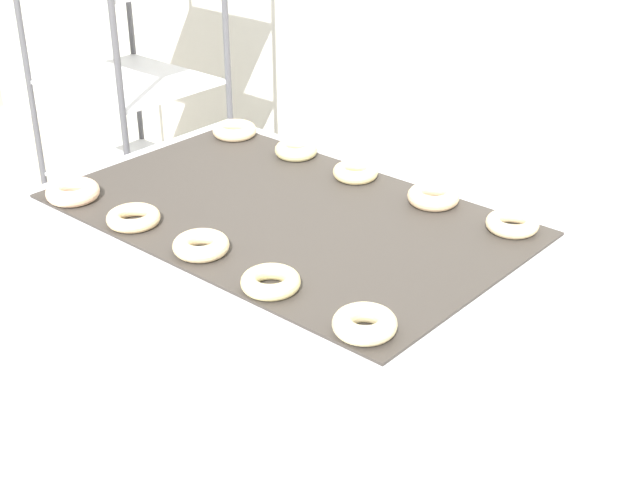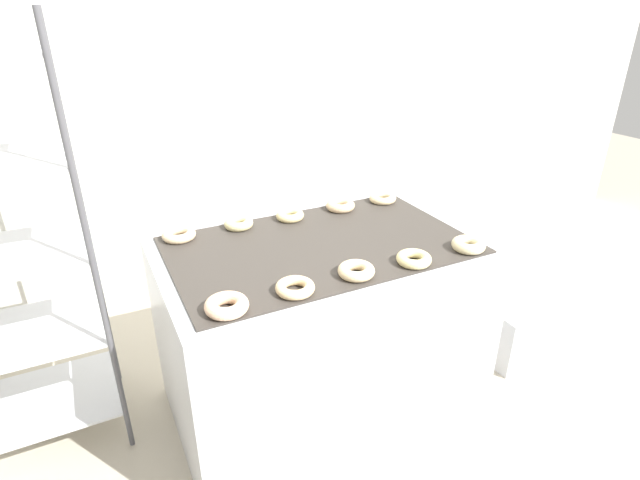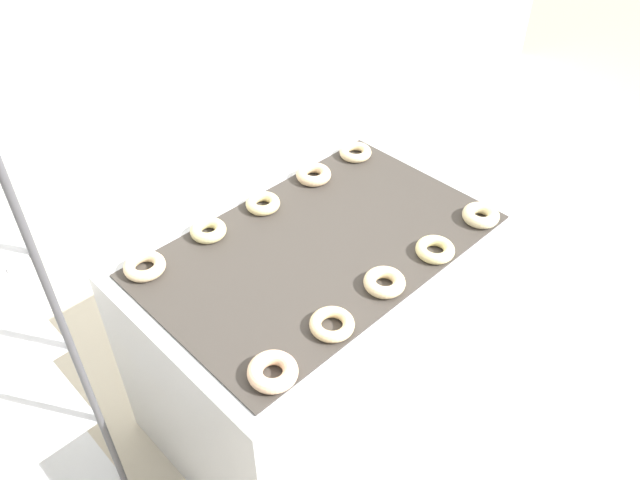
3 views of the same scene
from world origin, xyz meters
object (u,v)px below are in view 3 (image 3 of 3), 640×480
at_px(donut_near_left, 332,324).
at_px(donut_far_left, 208,230).
at_px(donut_far_center, 263,203).
at_px(donut_far_leftmost, 145,266).
at_px(donut_near_leftmost, 273,372).
at_px(donut_far_right, 314,174).
at_px(fryer_machine, 320,326).
at_px(glaze_bin, 491,263).
at_px(donut_near_right, 435,250).
at_px(donut_far_rightmost, 355,152).
at_px(donut_near_rightmost, 481,215).
at_px(donut_near_center, 384,282).

xyz_separation_m(donut_near_left, donut_far_left, (-0.00, 0.67, 0.00)).
bearing_deg(donut_far_center, donut_far_leftmost, 178.72).
bearing_deg(donut_near_leftmost, donut_far_right, 39.33).
bearing_deg(donut_near_leftmost, fryer_machine, 32.54).
bearing_deg(donut_near_left, glaze_bin, 7.55).
relative_size(donut_near_right, donut_far_rightmost, 1.01).
bearing_deg(donut_near_right, donut_far_right, 88.63).
height_order(donut_far_center, donut_far_right, donut_far_right).
xyz_separation_m(fryer_machine, donut_near_right, (0.27, -0.34, 0.48)).
bearing_deg(donut_near_left, fryer_machine, 50.82).
height_order(donut_near_rightmost, donut_far_center, donut_near_rightmost).
bearing_deg(donut_near_center, donut_near_left, -178.33).
relative_size(donut_far_leftmost, donut_far_right, 1.00).
xyz_separation_m(donut_near_leftmost, donut_far_center, (0.53, 0.66, -0.00)).
height_order(donut_far_leftmost, donut_far_center, same).
height_order(glaze_bin, donut_far_left, donut_far_left).
relative_size(donut_near_leftmost, donut_far_right, 1.03).
height_order(glaze_bin, donut_near_leftmost, donut_near_leftmost).
relative_size(fryer_machine, donut_near_leftmost, 9.16).
distance_m(donut_near_left, donut_far_center, 0.70).
relative_size(fryer_machine, donut_near_rightmost, 9.77).
xyz_separation_m(donut_near_leftmost, donut_near_right, (0.80, 0.00, -0.00)).
xyz_separation_m(donut_near_leftmost, donut_far_leftmost, (-0.02, 0.68, -0.00)).
xyz_separation_m(donut_near_right, donut_far_rightmost, (0.28, 0.66, -0.00)).
xyz_separation_m(fryer_machine, donut_near_left, (-0.27, -0.33, 0.48)).
relative_size(glaze_bin, donut_near_center, 2.33).
distance_m(glaze_bin, donut_far_right, 1.27).
bearing_deg(donut_far_leftmost, donut_far_left, 0.56).
distance_m(donut_near_center, donut_far_leftmost, 0.86).
relative_size(fryer_machine, donut_near_left, 9.61).
relative_size(fryer_machine, donut_near_right, 9.80).
bearing_deg(donut_near_leftmost, donut_near_rightmost, 0.05).
distance_m(glaze_bin, donut_far_rightmost, 1.10).
height_order(donut_near_center, donut_near_right, donut_near_center).
bearing_deg(donut_far_left, donut_far_leftmost, -179.44).
bearing_deg(fryer_machine, donut_far_rightmost, 30.98).
distance_m(donut_far_leftmost, donut_far_right, 0.83).
xyz_separation_m(donut_far_right, donut_far_rightmost, (0.26, -0.00, -0.00)).
xyz_separation_m(glaze_bin, donut_near_center, (-1.17, -0.18, 0.77)).
bearing_deg(donut_far_leftmost, donut_far_rightmost, -0.59).
bearing_deg(fryer_machine, donut_far_right, 49.32).
relative_size(donut_near_leftmost, donut_near_rightmost, 1.07).
xyz_separation_m(donut_far_center, donut_far_right, (0.29, 0.00, 0.00)).
bearing_deg(donut_near_center, donut_far_center, 90.45).
bearing_deg(donut_far_leftmost, glaze_bin, -15.44).
height_order(donut_near_rightmost, donut_far_right, donut_near_rightmost).
height_order(donut_near_center, donut_far_rightmost, donut_near_center).
xyz_separation_m(glaze_bin, donut_far_leftmost, (-1.72, 0.47, 0.77)).
relative_size(fryer_machine, glaze_bin, 4.15).
bearing_deg(donut_near_rightmost, donut_far_left, 140.50).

